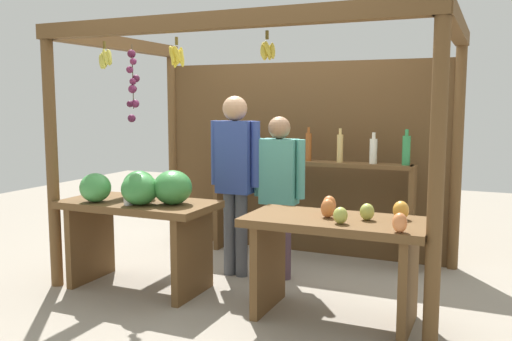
# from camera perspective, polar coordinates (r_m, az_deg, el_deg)

# --- Properties ---
(ground_plane) EXTENTS (12.00, 12.00, 0.00)m
(ground_plane) POSITION_cam_1_polar(r_m,az_deg,el_deg) (5.11, 0.87, -10.91)
(ground_plane) COLOR gray
(ground_plane) RESTS_ON ground
(market_stall) EXTENTS (3.23, 2.01, 2.21)m
(market_stall) POSITION_cam_1_polar(r_m,az_deg,el_deg) (5.27, 2.61, 4.04)
(market_stall) COLOR brown
(market_stall) RESTS_ON ground
(fruit_counter_left) EXTENTS (1.31, 0.68, 1.03)m
(fruit_counter_left) POSITION_cam_1_polar(r_m,az_deg,el_deg) (4.70, -11.94, -3.85)
(fruit_counter_left) COLOR brown
(fruit_counter_left) RESTS_ON ground
(fruit_counter_right) EXTENTS (1.31, 0.65, 0.89)m
(fruit_counter_right) POSITION_cam_1_polar(r_m,az_deg,el_deg) (4.03, 8.43, -7.61)
(fruit_counter_right) COLOR brown
(fruit_counter_right) RESTS_ON ground
(bottle_shelf_unit) EXTENTS (2.07, 0.22, 1.34)m
(bottle_shelf_unit) POSITION_cam_1_polar(r_m,az_deg,el_deg) (5.52, 5.46, -0.99)
(bottle_shelf_unit) COLOR brown
(bottle_shelf_unit) RESTS_ON ground
(vendor_man) EXTENTS (0.48, 0.22, 1.64)m
(vendor_man) POSITION_cam_1_polar(r_m,az_deg,el_deg) (4.94, -2.17, 0.16)
(vendor_man) COLOR #474B53
(vendor_man) RESTS_ON ground
(vendor_woman) EXTENTS (0.48, 0.20, 1.46)m
(vendor_woman) POSITION_cam_1_polar(r_m,az_deg,el_deg) (4.87, 2.41, -1.38)
(vendor_woman) COLOR #4C3642
(vendor_woman) RESTS_ON ground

